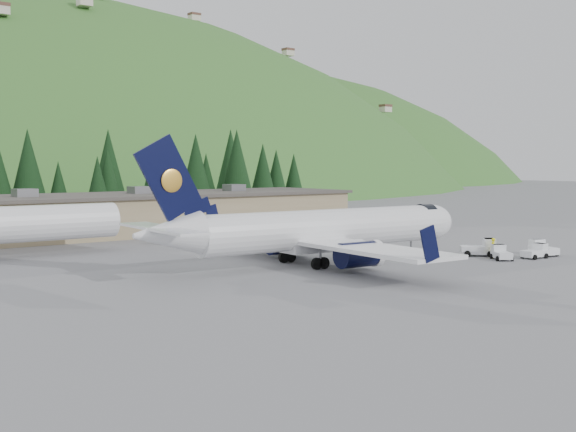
{
  "coord_description": "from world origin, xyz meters",
  "views": [
    {
      "loc": [
        -43.06,
        -49.29,
        9.11
      ],
      "look_at": [
        0.0,
        6.0,
        4.0
      ],
      "focal_mm": 45.0,
      "sensor_mm": 36.0,
      "label": 1
    }
  ],
  "objects_px": {
    "baggage_tug_a": "(536,252)",
    "terminal_building": "(104,214)",
    "ramp_worker": "(493,248)",
    "baggage_tug_b": "(481,248)",
    "baggage_tug_d": "(501,253)",
    "airliner": "(320,231)",
    "baggage_tug_c": "(542,248)"
  },
  "relations": [
    {
      "from": "baggage_tug_a",
      "to": "terminal_building",
      "type": "bearing_deg",
      "value": 118.37
    },
    {
      "from": "baggage_tug_a",
      "to": "ramp_worker",
      "type": "distance_m",
      "value": 4.11
    },
    {
      "from": "terminal_building",
      "to": "ramp_worker",
      "type": "distance_m",
      "value": 49.14
    },
    {
      "from": "baggage_tug_b",
      "to": "baggage_tug_d",
      "type": "bearing_deg",
      "value": -60.21
    },
    {
      "from": "ramp_worker",
      "to": "airliner",
      "type": "bearing_deg",
      "value": -56.33
    },
    {
      "from": "baggage_tug_a",
      "to": "baggage_tug_c",
      "type": "relative_size",
      "value": 0.85
    },
    {
      "from": "baggage_tug_a",
      "to": "ramp_worker",
      "type": "relative_size",
      "value": 1.41
    },
    {
      "from": "ramp_worker",
      "to": "baggage_tug_d",
      "type": "bearing_deg",
      "value": 34.03
    },
    {
      "from": "airliner",
      "to": "ramp_worker",
      "type": "xyz_separation_m",
      "value": [
        16.2,
        -6.83,
        -2.09
      ]
    },
    {
      "from": "terminal_building",
      "to": "baggage_tug_b",
      "type": "bearing_deg",
      "value": -64.72
    },
    {
      "from": "baggage_tug_a",
      "to": "ramp_worker",
      "type": "bearing_deg",
      "value": 139.75
    },
    {
      "from": "baggage_tug_b",
      "to": "baggage_tug_d",
      "type": "distance_m",
      "value": 2.96
    },
    {
      "from": "airliner",
      "to": "ramp_worker",
      "type": "height_order",
      "value": "airliner"
    },
    {
      "from": "baggage_tug_b",
      "to": "baggage_tug_d",
      "type": "xyz_separation_m",
      "value": [
        -0.76,
        -2.85,
        -0.16
      ]
    },
    {
      "from": "airliner",
      "to": "baggage_tug_d",
      "type": "height_order",
      "value": "airliner"
    },
    {
      "from": "baggage_tug_b",
      "to": "baggage_tug_c",
      "type": "bearing_deg",
      "value": 12.14
    },
    {
      "from": "baggage_tug_b",
      "to": "ramp_worker",
      "type": "distance_m",
      "value": 1.55
    },
    {
      "from": "baggage_tug_b",
      "to": "baggage_tug_d",
      "type": "height_order",
      "value": "baggage_tug_b"
    },
    {
      "from": "baggage_tug_a",
      "to": "baggage_tug_d",
      "type": "distance_m",
      "value": 3.85
    },
    {
      "from": "terminal_building",
      "to": "baggage_tug_a",
      "type": "bearing_deg",
      "value": -63.96
    },
    {
      "from": "airliner",
      "to": "ramp_worker",
      "type": "distance_m",
      "value": 17.7
    },
    {
      "from": "baggage_tug_a",
      "to": "baggage_tug_d",
      "type": "relative_size",
      "value": 0.94
    },
    {
      "from": "ramp_worker",
      "to": "baggage_tug_b",
      "type": "bearing_deg",
      "value": -131.28
    },
    {
      "from": "baggage_tug_d",
      "to": "terminal_building",
      "type": "bearing_deg",
      "value": 57.8
    },
    {
      "from": "ramp_worker",
      "to": "baggage_tug_a",
      "type": "bearing_deg",
      "value": 103.94
    },
    {
      "from": "airliner",
      "to": "terminal_building",
      "type": "relative_size",
      "value": 0.48
    },
    {
      "from": "airliner",
      "to": "baggage_tug_b",
      "type": "xyz_separation_m",
      "value": [
        16.41,
        -5.3,
        -2.26
      ]
    },
    {
      "from": "baggage_tug_b",
      "to": "ramp_worker",
      "type": "height_order",
      "value": "ramp_worker"
    },
    {
      "from": "baggage_tug_d",
      "to": "ramp_worker",
      "type": "relative_size",
      "value": 1.51
    },
    {
      "from": "baggage_tug_a",
      "to": "baggage_tug_b",
      "type": "bearing_deg",
      "value": 125.46
    },
    {
      "from": "baggage_tug_a",
      "to": "baggage_tug_c",
      "type": "distance_m",
      "value": 2.63
    },
    {
      "from": "baggage_tug_b",
      "to": "baggage_tug_a",
      "type": "bearing_deg",
      "value": -12.22
    }
  ]
}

